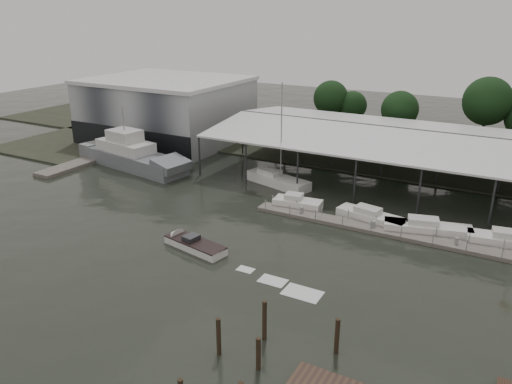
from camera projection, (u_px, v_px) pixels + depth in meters
The scene contains 16 objects.
ground at pixel (204, 239), 49.15m from camera, with size 200.00×200.00×0.00m, color black.
land_strip_far at pixel (346, 143), 83.62m from camera, with size 140.00×30.00×0.30m.
land_strip_west at pixel (117, 131), 91.90m from camera, with size 20.00×40.00×0.30m.
storage_warehouse at pixel (167, 109), 84.62m from camera, with size 24.50×20.50×10.50m.
covered_boat_shed at pixel (442, 138), 62.32m from camera, with size 58.24×24.00×6.96m.
trawler_dock at pixel (91, 160), 74.17m from camera, with size 3.00×18.00×0.50m.
floating_dock at pixel (383, 231), 50.49m from camera, with size 28.00×2.00×1.40m.
grey_trawler at pixel (132, 156), 71.17m from camera, with size 20.03×7.82×8.84m.
white_sailboat at pixel (277, 180), 64.07m from camera, with size 9.49×5.01×13.35m.
speedboat_underway at pixel (191, 243), 47.36m from camera, with size 18.10×5.27×2.00m.
moored_cruiser_0 at pixel (297, 203), 56.60m from camera, with size 5.64×2.79×1.70m.
moored_cruiser_1 at pixel (371, 217), 52.80m from camera, with size 7.86×3.63×1.70m.
moored_cruiser_2 at pixel (427, 228), 50.12m from camera, with size 8.78×4.21×1.70m.
moored_cruiser_3 at pixel (512, 242), 47.19m from camera, with size 8.41×3.34×1.70m.
mooring_pilings at pixel (252, 359), 30.69m from camera, with size 7.03×9.70×3.58m.
horizon_tree_line at pixel (503, 113), 76.22m from camera, with size 65.98×11.66×11.47m.
Camera 1 is at (25.98, -36.50, 21.36)m, focal length 35.00 mm.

